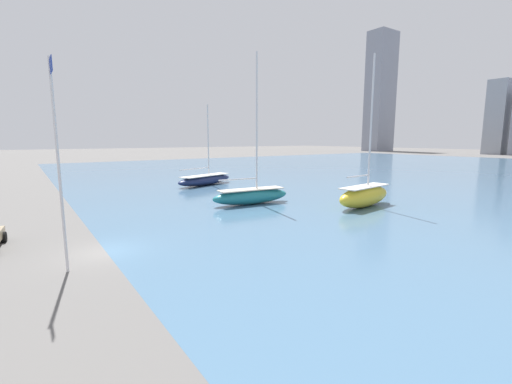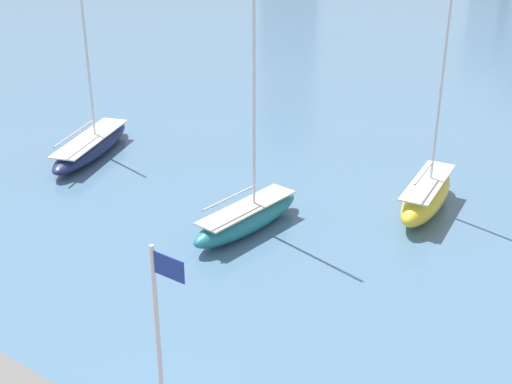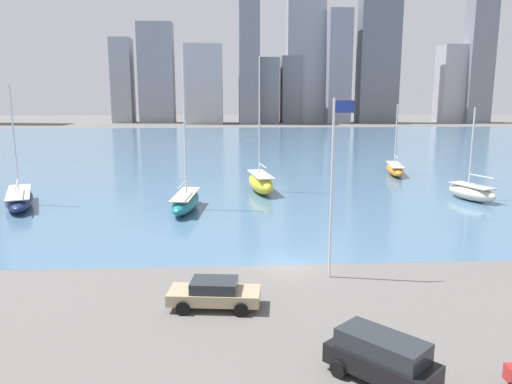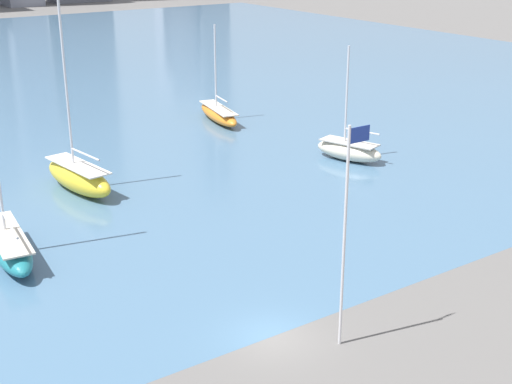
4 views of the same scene
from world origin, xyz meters
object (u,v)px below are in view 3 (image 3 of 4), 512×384
sailboat_navy (19,198)px  sailboat_teal (186,201)px  sailboat_yellow (260,182)px  sailboat_cream (472,192)px  parked_sedan_tan (214,293)px  sailboat_orange (395,169)px  flag_pole (333,182)px  parked_suv_black (382,357)px

sailboat_navy → sailboat_teal: bearing=-29.6°
sailboat_yellow → sailboat_cream: size_ratio=1.56×
sailboat_cream → parked_sedan_tan: bearing=-154.2°
sailboat_yellow → sailboat_cream: (21.90, -5.55, -0.28)m
sailboat_orange → parked_sedan_tan: bearing=-107.8°
sailboat_cream → parked_sedan_tan: 36.70m
flag_pole → sailboat_teal: 21.59m
sailboat_navy → sailboat_yellow: (24.44, 5.87, 0.35)m
sailboat_navy → parked_sedan_tan: bearing=-71.6°
sailboat_teal → sailboat_yellow: sailboat_teal is taller
flag_pole → parked_suv_black: flag_pole is taller
sailboat_teal → parked_sedan_tan: bearing=-76.0°
parked_sedan_tan → sailboat_cream: bearing=140.7°
flag_pole → sailboat_yellow: bearing=95.3°
sailboat_navy → sailboat_yellow: 25.14m
flag_pole → parked_sedan_tan: size_ratio=2.18×
flag_pole → sailboat_yellow: size_ratio=0.71×
sailboat_orange → sailboat_cream: sailboat_orange is taller
sailboat_teal → sailboat_yellow: (7.76, 8.68, 0.22)m
parked_suv_black → parked_sedan_tan: (-6.59, 7.23, -0.23)m
flag_pole → sailboat_orange: 42.74m
sailboat_cream → parked_sedan_tan: sailboat_cream is taller
sailboat_orange → sailboat_yellow: (-19.53, -11.83, 0.37)m
flag_pole → sailboat_orange: size_ratio=1.11×
sailboat_navy → flag_pole: bearing=-58.2°
sailboat_yellow → parked_sedan_tan: bearing=-106.2°
sailboat_teal → sailboat_cream: bearing=11.6°
sailboat_navy → parked_sedan_tan: size_ratio=2.41×
parked_suv_black → sailboat_orange: bearing=29.1°
flag_pole → parked_sedan_tan: 9.50m
sailboat_orange → parked_suv_black: size_ratio=2.21×
sailboat_orange → sailboat_cream: bearing=-70.9°
flag_pole → sailboat_yellow: (-2.49, 27.04, -4.68)m
sailboat_yellow → sailboat_navy: bearing=-174.5°
sailboat_cream → sailboat_teal: bearing=167.7°
flag_pole → sailboat_yellow: sailboat_yellow is taller
sailboat_cream → flag_pole: bearing=-150.4°
sailboat_yellow → parked_suv_black: bearing=-94.8°
sailboat_navy → parked_suv_black: sailboat_navy is taller
sailboat_cream → parked_sedan_tan: (-26.34, -25.55, -0.11)m
sailboat_teal → sailboat_cream: (29.66, 3.13, -0.06)m
parked_suv_black → flag_pole: bearing=46.4°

